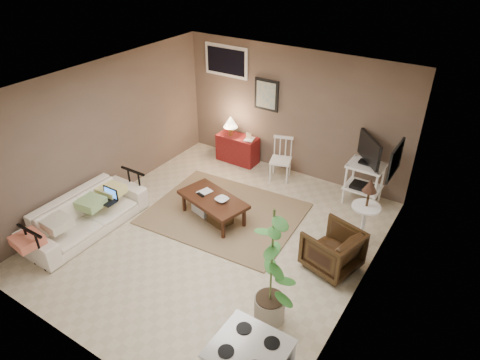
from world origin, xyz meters
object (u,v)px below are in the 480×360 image
Objects in this scene: potted_plant at (272,264)px; sofa at (85,209)px; side_table at (367,205)px; red_console at (237,146)px; tv_stand at (366,169)px; coffee_table at (213,206)px; armchair at (333,248)px; spindle_chair at (281,160)px.

sofa is at bearing -179.97° from potted_plant.
side_table is 0.67× the size of potted_plant.
red_console is (0.74, 3.21, -0.05)m from sofa.
tv_stand is (2.65, -0.09, 0.33)m from red_console.
red_console is (-0.77, 1.89, 0.09)m from coffee_table.
coffee_table is at bearing -76.08° from armchair.
red_console is 3.26m from side_table.
side_table is at bearing -28.00° from spindle_chair.
tv_stand reaches higher than coffee_table.
side_table is (2.26, 0.72, 0.45)m from coffee_table.
side_table is at bearing -61.52° from sofa.
coffee_table is at bearing -48.84° from sofa.
coffee_table is at bearing -136.21° from tv_stand.
red_console reaches higher than sofa.
red_console is 0.86× the size of side_table.
coffee_table is 2.05m from red_console.
potted_plant is (3.31, 0.00, 0.50)m from sofa.
side_table is (1.95, -1.04, 0.31)m from spindle_chair.
red_console is at bearing 158.84° from side_table.
coffee_table is at bearing 143.95° from potted_plant.
armchair is (1.78, -1.80, -0.04)m from spindle_chair.
red_console is 4.15m from potted_plant.
sofa is 3.57m from spindle_chair.
coffee_table is at bearing -162.18° from side_table.
tv_stand reaches higher than side_table.
potted_plant is at bearing 2.65° from armchair.
side_table reaches higher than coffee_table.
spindle_chair is at bearing -30.42° from sofa.
potted_plant reaches higher than tv_stand.
red_console is at bearing 128.73° from potted_plant.
spindle_chair is 2.53m from armchair.
tv_stand is (1.88, 1.80, 0.42)m from coffee_table.
armchair is (2.08, -0.03, 0.10)m from coffee_table.
coffee_table is 0.76× the size of potted_plant.
armchair is at bearing -83.81° from tv_stand.
sofa is (-1.50, -1.31, 0.14)m from coffee_table.
sofa is at bearing -102.91° from red_console.
sofa is 3.81m from armchair.
armchair is at bearing -34.09° from red_console.
sofa is at bearing -120.42° from spindle_chair.
coffee_table is 2.41m from side_table.
spindle_chair is at bearing 116.01° from potted_plant.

